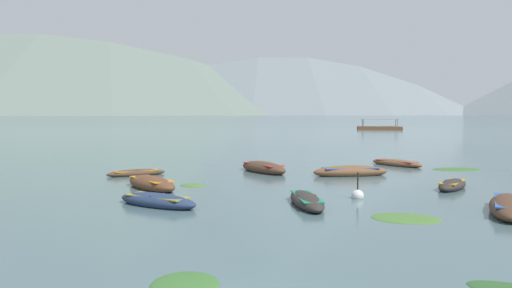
# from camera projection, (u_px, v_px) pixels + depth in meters

# --- Properties ---
(ground_plane) EXTENTS (6000.00, 6000.00, 0.00)m
(ground_plane) POSITION_uv_depth(u_px,v_px,m) (300.00, 115.00, 1498.56)
(ground_plane) COLOR #476066
(mountain_1) EXTENTS (2013.42, 2013.42, 538.61)m
(mountain_1) POSITION_uv_depth(u_px,v_px,m) (106.00, 36.00, 1683.75)
(mountain_1) COLOR slate
(mountain_1) RESTS_ON ground
(mountain_2) EXTENTS (1326.75, 1326.75, 519.55)m
(mountain_2) POSITION_uv_depth(u_px,v_px,m) (273.00, 30.00, 1500.23)
(mountain_2) COLOR slate
(mountain_2) RESTS_ON ground
(mountain_3) EXTENTS (884.52, 884.52, 230.56)m
(mountain_3) POSITION_uv_depth(u_px,v_px,m) (416.00, 82.00, 1724.36)
(mountain_3) COLOR slate
(mountain_3) RESTS_ON ground
(rowboat_0) EXTENTS (2.40, 3.14, 0.55)m
(rowboat_0) POSITION_uv_depth(u_px,v_px,m) (452.00, 185.00, 22.77)
(rowboat_0) COLOR #2D2826
(rowboat_0) RESTS_ON ground
(rowboat_1) EXTENTS (3.45, 3.89, 0.52)m
(rowboat_1) POSITION_uv_depth(u_px,v_px,m) (397.00, 163.00, 32.91)
(rowboat_1) COLOR brown
(rowboat_1) RESTS_ON ground
(rowboat_2) EXTENTS (3.70, 4.34, 0.80)m
(rowboat_2) POSITION_uv_depth(u_px,v_px,m) (263.00, 168.00, 29.30)
(rowboat_2) COLOR #4C3323
(rowboat_2) RESTS_ON ground
(rowboat_3) EXTENTS (1.77, 4.06, 0.55)m
(rowboat_3) POSITION_uv_depth(u_px,v_px,m) (307.00, 201.00, 18.73)
(rowboat_3) COLOR #2D2826
(rowboat_3) RESTS_ON ground
(rowboat_4) EXTENTS (3.24, 2.60, 0.44)m
(rowboat_4) POSITION_uv_depth(u_px,v_px,m) (136.00, 173.00, 27.65)
(rowboat_4) COLOR #4C3323
(rowboat_4) RESTS_ON ground
(rowboat_5) EXTENTS (4.55, 2.37, 0.72)m
(rowboat_5) POSITION_uv_depth(u_px,v_px,m) (351.00, 172.00, 27.61)
(rowboat_5) COLOR brown
(rowboat_5) RESTS_ON ground
(rowboat_6) EXTENTS (2.82, 4.70, 0.69)m
(rowboat_6) POSITION_uv_depth(u_px,v_px,m) (509.00, 207.00, 17.29)
(rowboat_6) COLOR #4C3323
(rowboat_6) RESTS_ON ground
(rowboat_7) EXTENTS (3.83, 2.77, 0.59)m
(rowboat_7) POSITION_uv_depth(u_px,v_px,m) (157.00, 201.00, 18.61)
(rowboat_7) COLOR navy
(rowboat_7) RESTS_ON ground
(rowboat_8) EXTENTS (3.73, 3.96, 0.73)m
(rowboat_8) POSITION_uv_depth(u_px,v_px,m) (151.00, 184.00, 22.90)
(rowboat_8) COLOR brown
(rowboat_8) RESTS_ON ground
(ferry_0) EXTENTS (9.41, 3.50, 2.54)m
(ferry_0) POSITION_uv_depth(u_px,v_px,m) (379.00, 128.00, 105.01)
(ferry_0) COLOR brown
(ferry_0) RESTS_ON ground
(mooring_buoy) EXTENTS (0.51, 0.51, 1.23)m
(mooring_buoy) POSITION_uv_depth(u_px,v_px,m) (358.00, 195.00, 20.22)
(mooring_buoy) COLOR silver
(mooring_buoy) RESTS_ON ground
(weed_patch_1) EXTENTS (2.52, 2.08, 0.14)m
(weed_patch_1) POSITION_uv_depth(u_px,v_px,m) (406.00, 219.00, 16.32)
(weed_patch_1) COLOR #477033
(weed_patch_1) RESTS_ON ground
(weed_patch_3) EXTENTS (1.65, 1.85, 0.14)m
(weed_patch_3) POSITION_uv_depth(u_px,v_px,m) (185.00, 285.00, 10.01)
(weed_patch_3) COLOR #38662D
(weed_patch_3) RESTS_ON ground
(weed_patch_4) EXTENTS (1.68, 1.59, 0.14)m
(weed_patch_4) POSITION_uv_depth(u_px,v_px,m) (193.00, 185.00, 23.83)
(weed_patch_4) COLOR #477033
(weed_patch_4) RESTS_ON ground
(weed_patch_5) EXTENTS (3.41, 2.44, 0.14)m
(weed_patch_5) POSITION_uv_depth(u_px,v_px,m) (456.00, 169.00, 30.66)
(weed_patch_5) COLOR #38662D
(weed_patch_5) RESTS_ON ground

